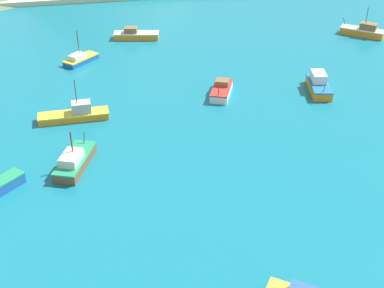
% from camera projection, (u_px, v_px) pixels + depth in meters
% --- Properties ---
extents(ground, '(260.00, 280.00, 0.50)m').
position_uv_depth(ground, '(214.00, 170.00, 65.55)').
color(ground, '#146B7F').
extents(fishing_boat_3, '(9.37, 4.53, 2.38)m').
position_uv_depth(fishing_boat_3, '(136.00, 35.00, 105.74)').
color(fishing_boat_3, orange).
rests_on(fishing_boat_3, ground).
extents(fishing_boat_5, '(6.74, 6.57, 6.06)m').
position_uv_depth(fishing_boat_5, '(80.00, 59.00, 94.91)').
color(fishing_boat_5, '#1E5BA8').
rests_on(fishing_boat_5, ground).
extents(fishing_boat_6, '(4.59, 8.28, 3.05)m').
position_uv_depth(fishing_boat_6, '(319.00, 85.00, 84.37)').
color(fishing_boat_6, orange).
rests_on(fishing_boat_6, ground).
extents(fishing_boat_8, '(8.31, 7.74, 5.91)m').
position_uv_depth(fishing_boat_8, '(363.00, 31.00, 107.22)').
color(fishing_boat_8, orange).
rests_on(fishing_boat_8, ground).
extents(fishing_boat_9, '(5.34, 7.55, 2.80)m').
position_uv_depth(fishing_boat_9, '(222.00, 90.00, 83.30)').
color(fishing_boat_9, silver).
rests_on(fishing_boat_9, ground).
extents(fishing_boat_12, '(10.15, 2.69, 6.20)m').
position_uv_depth(fishing_boat_12, '(75.00, 114.00, 76.12)').
color(fishing_boat_12, orange).
rests_on(fishing_boat_12, ground).
extents(fishing_boat_13, '(5.78, 8.78, 5.17)m').
position_uv_depth(fishing_boat_13, '(75.00, 161.00, 65.18)').
color(fishing_boat_13, brown).
rests_on(fishing_boat_13, ground).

